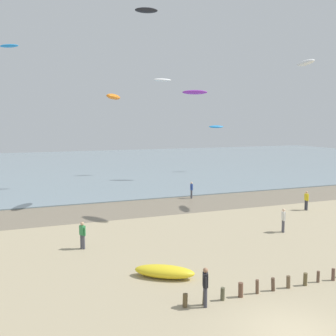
{
  "coord_description": "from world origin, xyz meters",
  "views": [
    {
      "loc": [
        -9.79,
        -11.68,
        7.89
      ],
      "look_at": [
        -0.13,
        12.19,
        4.96
      ],
      "focal_mm": 43.88,
      "sensor_mm": 36.0,
      "label": 1
    }
  ],
  "objects_px": {
    "person_mid_beach": "(306,200)",
    "person_left_flank": "(205,286)",
    "person_right_flank": "(82,234)",
    "kite_aloft_0": "(113,97)",
    "kite_aloft_4": "(306,63)",
    "kite_aloft_1": "(216,127)",
    "person_nearest_camera": "(283,220)",
    "kite_aloft_10": "(162,80)",
    "person_far_down_beach": "(192,189)",
    "kite_aloft_8": "(9,46)",
    "kite_aloft_11": "(195,92)",
    "grounded_kite": "(164,271)",
    "kite_aloft_7": "(146,10)"
  },
  "relations": [
    {
      "from": "person_mid_beach",
      "to": "person_right_flank",
      "type": "xyz_separation_m",
      "value": [
        -20.59,
        -3.76,
        0.0
      ]
    },
    {
      "from": "kite_aloft_10",
      "to": "kite_aloft_11",
      "type": "xyz_separation_m",
      "value": [
        2.18,
        -6.31,
        -2.11
      ]
    },
    {
      "from": "kite_aloft_4",
      "to": "person_left_flank",
      "type": "bearing_deg",
      "value": 145.86
    },
    {
      "from": "person_left_flank",
      "to": "person_far_down_beach",
      "type": "relative_size",
      "value": 1.0
    },
    {
      "from": "kite_aloft_4",
      "to": "kite_aloft_10",
      "type": "xyz_separation_m",
      "value": [
        -3.95,
        25.68,
        0.69
      ]
    },
    {
      "from": "person_left_flank",
      "to": "kite_aloft_1",
      "type": "height_order",
      "value": "kite_aloft_1"
    },
    {
      "from": "person_nearest_camera",
      "to": "kite_aloft_7",
      "type": "relative_size",
      "value": 0.65
    },
    {
      "from": "person_right_flank",
      "to": "kite_aloft_4",
      "type": "xyz_separation_m",
      "value": [
        21.42,
        5.51,
        12.25
      ]
    },
    {
      "from": "person_far_down_beach",
      "to": "kite_aloft_11",
      "type": "relative_size",
      "value": 0.51
    },
    {
      "from": "kite_aloft_1",
      "to": "kite_aloft_8",
      "type": "distance_m",
      "value": 31.52
    },
    {
      "from": "person_left_flank",
      "to": "kite_aloft_7",
      "type": "height_order",
      "value": "kite_aloft_7"
    },
    {
      "from": "kite_aloft_1",
      "to": "kite_aloft_10",
      "type": "relative_size",
      "value": 0.87
    },
    {
      "from": "kite_aloft_7",
      "to": "kite_aloft_8",
      "type": "distance_m",
      "value": 19.44
    },
    {
      "from": "person_far_down_beach",
      "to": "kite_aloft_4",
      "type": "bearing_deg",
      "value": -42.4
    },
    {
      "from": "kite_aloft_8",
      "to": "kite_aloft_11",
      "type": "bearing_deg",
      "value": -166.97
    },
    {
      "from": "person_mid_beach",
      "to": "kite_aloft_4",
      "type": "distance_m",
      "value": 12.4
    },
    {
      "from": "kite_aloft_10",
      "to": "kite_aloft_11",
      "type": "height_order",
      "value": "kite_aloft_10"
    },
    {
      "from": "person_mid_beach",
      "to": "person_left_flank",
      "type": "distance_m",
      "value": 22.01
    },
    {
      "from": "person_right_flank",
      "to": "kite_aloft_8",
      "type": "height_order",
      "value": "kite_aloft_8"
    },
    {
      "from": "person_far_down_beach",
      "to": "kite_aloft_0",
      "type": "xyz_separation_m",
      "value": [
        -8.2,
        -0.38,
        9.23
      ]
    },
    {
      "from": "kite_aloft_11",
      "to": "kite_aloft_0",
      "type": "bearing_deg",
      "value": -113.3
    },
    {
      "from": "grounded_kite",
      "to": "kite_aloft_1",
      "type": "distance_m",
      "value": 45.13
    },
    {
      "from": "person_mid_beach",
      "to": "kite_aloft_0",
      "type": "distance_m",
      "value": 19.82
    },
    {
      "from": "person_left_flank",
      "to": "kite_aloft_0",
      "type": "distance_m",
      "value": 24.26
    },
    {
      "from": "person_right_flank",
      "to": "person_far_down_beach",
      "type": "distance_m",
      "value": 18.56
    },
    {
      "from": "kite_aloft_10",
      "to": "person_far_down_beach",
      "type": "bearing_deg",
      "value": -100.81
    },
    {
      "from": "kite_aloft_0",
      "to": "person_far_down_beach",
      "type": "bearing_deg",
      "value": 122.22
    },
    {
      "from": "grounded_kite",
      "to": "person_left_flank",
      "type": "bearing_deg",
      "value": 131.91
    },
    {
      "from": "kite_aloft_10",
      "to": "kite_aloft_11",
      "type": "bearing_deg",
      "value": -69.64
    },
    {
      "from": "kite_aloft_1",
      "to": "kite_aloft_10",
      "type": "height_order",
      "value": "kite_aloft_10"
    },
    {
      "from": "person_far_down_beach",
      "to": "kite_aloft_4",
      "type": "relative_size",
      "value": 0.58
    },
    {
      "from": "person_nearest_camera",
      "to": "person_mid_beach",
      "type": "height_order",
      "value": "same"
    },
    {
      "from": "person_nearest_camera",
      "to": "kite_aloft_11",
      "type": "bearing_deg",
      "value": 77.97
    },
    {
      "from": "person_right_flank",
      "to": "kite_aloft_10",
      "type": "xyz_separation_m",
      "value": [
        17.47,
        31.19,
        12.93
      ]
    },
    {
      "from": "kite_aloft_10",
      "to": "kite_aloft_8",
      "type": "bearing_deg",
      "value": 174.19
    },
    {
      "from": "person_right_flank",
      "to": "kite_aloft_0",
      "type": "distance_m",
      "value": 16.31
    },
    {
      "from": "person_right_flank",
      "to": "kite_aloft_0",
      "type": "xyz_separation_m",
      "value": [
        5.3,
        12.36,
        9.23
      ]
    },
    {
      "from": "kite_aloft_1",
      "to": "kite_aloft_4",
      "type": "xyz_separation_m",
      "value": [
        -5.17,
        -26.06,
        6.09
      ]
    },
    {
      "from": "person_right_flank",
      "to": "person_far_down_beach",
      "type": "bearing_deg",
      "value": 43.33
    },
    {
      "from": "kite_aloft_0",
      "to": "kite_aloft_4",
      "type": "bearing_deg",
      "value": 96.53
    },
    {
      "from": "person_left_flank",
      "to": "person_mid_beach",
      "type": "bearing_deg",
      "value": 38.69
    },
    {
      "from": "person_nearest_camera",
      "to": "kite_aloft_0",
      "type": "distance_m",
      "value": 18.8
    },
    {
      "from": "person_far_down_beach",
      "to": "grounded_kite",
      "type": "relative_size",
      "value": 0.55
    },
    {
      "from": "person_right_flank",
      "to": "kite_aloft_0",
      "type": "relative_size",
      "value": 0.54
    },
    {
      "from": "person_left_flank",
      "to": "grounded_kite",
      "type": "relative_size",
      "value": 0.55
    },
    {
      "from": "person_nearest_camera",
      "to": "kite_aloft_4",
      "type": "relative_size",
      "value": 0.58
    },
    {
      "from": "person_right_flank",
      "to": "kite_aloft_4",
      "type": "bearing_deg",
      "value": 14.42
    },
    {
      "from": "kite_aloft_4",
      "to": "kite_aloft_8",
      "type": "height_order",
      "value": "kite_aloft_8"
    },
    {
      "from": "person_nearest_camera",
      "to": "person_left_flank",
      "type": "distance_m",
      "value": 13.6
    },
    {
      "from": "person_far_down_beach",
      "to": "kite_aloft_11",
      "type": "xyz_separation_m",
      "value": [
        6.14,
        12.14,
        10.83
      ]
    }
  ]
}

